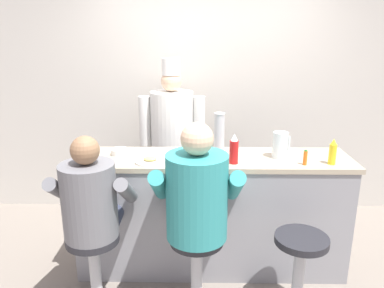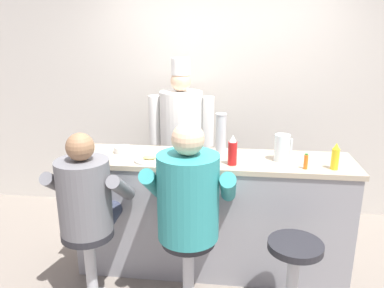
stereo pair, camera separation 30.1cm
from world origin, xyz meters
name	(u,v)px [view 2 (the right image)]	position (x,y,z in m)	size (l,w,h in m)	color
ground_plane	(208,285)	(0.00, 0.00, 0.00)	(20.00, 20.00, 0.00)	slate
wall_back	(220,93)	(0.00, 1.50, 1.35)	(10.00, 0.06, 2.70)	beige
diner_counter	(212,214)	(0.00, 0.28, 0.51)	(2.28, 0.56, 1.01)	gray
ketchup_bottle_red	(232,151)	(0.16, 0.13, 1.12)	(0.07, 0.07, 0.24)	red
mustard_bottle_yellow	(335,157)	(0.92, 0.12, 1.11)	(0.06, 0.06, 0.20)	yellow
hot_sauce_bottle_orange	(306,162)	(0.71, 0.10, 1.07)	(0.03, 0.03, 0.12)	orange
water_pitcher_clear	(282,148)	(0.55, 0.28, 1.12)	(0.14, 0.12, 0.21)	silver
breakfast_plate	(149,159)	(-0.49, 0.14, 1.03)	(0.24, 0.24, 0.05)	white
cereal_bowl	(123,149)	(-0.77, 0.33, 1.04)	(0.14, 0.14, 0.05)	white
coffee_mug_blue	(205,156)	(-0.06, 0.20, 1.05)	(0.13, 0.08, 0.08)	#4C7AB2
cup_stack_steel	(221,134)	(0.06, 0.38, 1.19)	(0.09, 0.09, 0.35)	#B7BABF
diner_seated_grey	(87,202)	(-0.86, -0.28, 0.83)	(0.57, 0.56, 1.35)	#B2B5BA
diner_seated_teal	(189,201)	(-0.13, -0.28, 0.88)	(0.64, 0.63, 1.44)	#B2B5BA
empty_stool_round	(293,269)	(0.61, -0.31, 0.42)	(0.38, 0.38, 0.63)	#B2B5BA
cook_in_whites_near	(181,134)	(-0.39, 1.15, 0.96)	(0.68, 0.44, 1.75)	#232328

